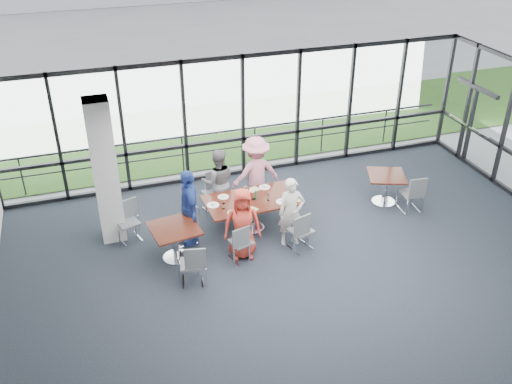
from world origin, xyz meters
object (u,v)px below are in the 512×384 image
object	(u,v)px
side_table_left	(174,232)
chair_main_nr	(301,230)
diner_far_left	(218,182)
chair_main_fr	(255,189)
chair_main_end	(185,223)
chair_spare_la	(192,264)
chair_spare_r	(411,193)
diner_end	(189,207)
chair_spare_lb	(128,223)
chair_main_fl	(214,193)
side_table_right	(386,179)
diner_near_right	(291,212)
diner_near_left	(242,224)
diner_far_right	(256,173)
main_table	(252,204)
structural_column	(105,172)
chair_main_nl	(241,242)

from	to	relation	value
side_table_left	chair_main_nr	bearing A→B (deg)	-10.57
diner_far_left	chair_main_nr	size ratio (longest dim) A/B	1.80
chair_main_fr	chair_main_end	world-z (taller)	chair_main_end
chair_spare_la	chair_spare_r	distance (m)	5.58
diner_end	chair_spare_lb	bearing A→B (deg)	-109.60
diner_far_left	chair_main_fl	size ratio (longest dim) A/B	1.76
side_table_right	diner_near_right	size ratio (longest dim) A/B	0.71
diner_near_left	diner_end	distance (m)	1.24
side_table_right	diner_far_right	distance (m)	3.12
diner_far_left	chair_spare_lb	xyz separation A→B (m)	(-2.16, -0.51, -0.37)
diner_end	chair_main_nr	world-z (taller)	diner_end
side_table_left	diner_near_right	bearing A→B (deg)	-5.15
chair_main_fr	chair_spare_la	world-z (taller)	chair_spare_la
side_table_right	chair_main_fl	world-z (taller)	chair_main_fl
main_table	chair_main_nr	size ratio (longest dim) A/B	2.33
structural_column	diner_near_right	distance (m)	3.97
structural_column	chair_spare_r	bearing A→B (deg)	-8.88
side_table_right	chair_main_nr	bearing A→B (deg)	-156.50
main_table	diner_far_left	distance (m)	1.06
chair_main_fl	chair_spare_lb	bearing A→B (deg)	-0.00
main_table	side_table_right	bearing A→B (deg)	-0.88
structural_column	chair_main_fl	size ratio (longest dim) A/B	3.48
diner_end	diner_far_right	bearing A→B (deg)	118.77
diner_near_left	diner_end	size ratio (longest dim) A/B	0.90
side_table_left	diner_near_left	distance (m)	1.39
chair_main_fr	chair_spare_lb	size ratio (longest dim) A/B	0.94
chair_main_fl	main_table	bearing A→B (deg)	102.63
side_table_left	chair_spare_lb	xyz separation A→B (m)	(-0.83, 0.98, -0.20)
side_table_right	diner_near_right	world-z (taller)	diner_near_right
diner_far_right	chair_main_fr	world-z (taller)	diner_far_right
main_table	chair_spare_la	distance (m)	2.25
diner_end	chair_main_end	bearing A→B (deg)	-101.46
diner_far_right	diner_end	size ratio (longest dim) A/B	1.04
main_table	chair_main_nl	size ratio (longest dim) A/B	2.45
side_table_right	chair_main_nr	size ratio (longest dim) A/B	1.22
main_table	chair_main_nl	world-z (taller)	chair_main_nl
chair_spare_la	structural_column	bearing A→B (deg)	132.76
side_table_left	chair_spare_r	xyz separation A→B (m)	(5.62, 0.16, -0.19)
diner_near_right	chair_main_fl	size ratio (longest dim) A/B	1.68
diner_near_right	diner_end	bearing A→B (deg)	167.62
structural_column	side_table_left	bearing A→B (deg)	-46.77
diner_far_left	chair_spare_r	world-z (taller)	diner_far_left
main_table	chair_main_nr	bearing A→B (deg)	-57.43
main_table	diner_near_right	distance (m)	1.02
diner_far_right	chair_spare_lb	xyz separation A→B (m)	(-3.06, -0.49, -0.46)
side_table_left	side_table_right	xyz separation A→B (m)	(5.23, 0.67, -0.01)
chair_main_fl	chair_spare_la	xyz separation A→B (m)	(-1.09, -2.52, -0.02)
diner_near_left	chair_main_nr	distance (m)	1.30
chair_main_end	chair_spare_la	distance (m)	1.44
structural_column	side_table_right	size ratio (longest dim) A/B	2.93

